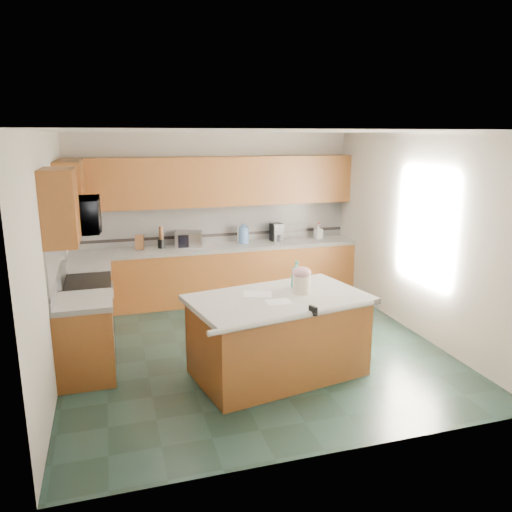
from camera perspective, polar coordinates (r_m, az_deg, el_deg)
name	(u,v)px	position (r m, az deg, el deg)	size (l,w,h in m)	color
floor	(253,347)	(6.52, -0.40, -10.41)	(4.60, 4.60, 0.00)	black
ceiling	(252,131)	(5.95, -0.44, 14.06)	(4.60, 4.60, 0.00)	white
wall_back	(214,216)	(8.31, -4.87, 4.54)	(4.60, 0.04, 2.70)	silver
wall_front	(334,305)	(4.00, 8.88, -5.59)	(4.60, 0.04, 2.70)	silver
wall_left	(49,258)	(5.91, -22.60, -0.20)	(0.04, 4.60, 2.70)	silver
wall_right	(417,235)	(7.08, 17.94, 2.34)	(0.04, 4.60, 2.70)	silver
back_base_cab	(219,275)	(8.20, -4.28, -2.15)	(4.60, 0.60, 0.86)	#451F09
back_countertop	(218,247)	(8.09, -4.34, 0.98)	(4.60, 0.64, 0.06)	silver
back_upper_cab	(215,181)	(8.06, -4.68, 8.49)	(4.60, 0.33, 0.78)	#451F09
back_backsplash	(214,223)	(8.30, -4.81, 3.73)	(4.60, 0.02, 0.63)	silver
back_accent_band	(214,235)	(8.33, -4.77, 2.40)	(4.60, 0.01, 0.05)	black
left_base_cab_rear	(89,299)	(7.36, -18.50, -4.69)	(0.60, 0.82, 0.86)	#451F09
left_counter_rear	(87,267)	(7.24, -18.77, -1.23)	(0.64, 0.82, 0.06)	silver
left_base_cab_front	(86,341)	(5.92, -18.90, -9.20)	(0.60, 0.72, 0.86)	#451F09
left_counter_front	(82,302)	(5.77, -19.25, -4.98)	(0.64, 0.72, 0.06)	silver
left_backsplash	(57,256)	(6.46, -21.76, -0.05)	(0.02, 2.30, 0.63)	silver
left_accent_band	(59,272)	(6.51, -21.55, -1.72)	(0.01, 2.30, 0.05)	black
left_upper_cab_rear	(70,190)	(7.20, -20.46, 7.08)	(0.33, 1.09, 0.78)	#451F09
left_upper_cab_front	(60,207)	(5.55, -21.49, 5.29)	(0.33, 0.72, 0.78)	#451F09
range_body	(88,318)	(6.61, -18.69, -6.69)	(0.60, 0.76, 0.88)	#B7B7BC
range_oven_door	(112,318)	(6.62, -16.14, -6.86)	(0.02, 0.68, 0.55)	black
range_cooktop	(85,282)	(6.47, -19.00, -2.87)	(0.62, 0.78, 0.04)	black
range_handle	(112,289)	(6.50, -16.10, -3.70)	(0.02, 0.02, 0.66)	#B7B7BC
range_backguard	(61,275)	(6.46, -21.38, -1.99)	(0.06, 0.76, 0.18)	#B7B7BC
microwave	(79,215)	(6.30, -19.58, 4.42)	(0.73, 0.50, 0.41)	#B7B7BC
island_base	(278,338)	(5.70, 2.55, -9.35)	(1.82, 1.04, 0.86)	#451F09
island_top	(279,299)	(5.54, 2.60, -4.96)	(1.92, 1.14, 0.06)	silver
island_bullnose	(297,317)	(5.04, 4.73, -6.93)	(0.06, 0.06, 1.92)	silver
treat_jar	(301,284)	(5.65, 5.20, -3.23)	(0.20, 0.20, 0.21)	#F1E2C6
treat_jar_lid	(302,273)	(5.61, 5.23, -1.90)	(0.22, 0.22, 0.13)	#D0939B
treat_jar_knob	(302,269)	(5.60, 5.24, -1.44)	(0.02, 0.02, 0.07)	tan
treat_jar_knob_end_l	(299,269)	(5.58, 4.90, -1.47)	(0.04, 0.04, 0.04)	tan
treat_jar_knob_end_r	(305,268)	(5.61, 5.57, -1.41)	(0.04, 0.04, 0.04)	tan
soap_bottle_island	(296,275)	(5.81, 4.63, -2.14)	(0.12, 0.12, 0.32)	#26AFA3
paper_sheet_a	(278,302)	(5.37, 2.59, -5.23)	(0.27, 0.20, 0.00)	white
paper_sheet_b	(258,294)	(5.61, 0.17, -4.38)	(0.32, 0.24, 0.00)	white
clamp_body	(313,311)	(5.10, 6.54, -6.22)	(0.03, 0.10, 0.09)	black
clamp_handle	(315,315)	(5.06, 6.81, -6.66)	(0.02, 0.02, 0.07)	black
knife_block	(139,242)	(7.95, -13.18, 1.51)	(0.13, 0.11, 0.23)	#472814
utensil_crock	(161,244)	(8.01, -10.76, 1.40)	(0.11, 0.11, 0.14)	black
utensil_bundle	(161,233)	(7.98, -10.81, 2.62)	(0.07, 0.07, 0.21)	#472814
toaster_oven	(189,239)	(8.02, -7.70, 1.89)	(0.42, 0.28, 0.24)	#B7B7BC
toaster_oven_door	(190,241)	(7.89, -7.55, 1.70)	(0.38, 0.01, 0.20)	black
paper_towel	(241,235)	(8.24, -1.72, 2.45)	(0.12, 0.12, 0.28)	white
paper_towel_base	(241,242)	(8.27, -1.72, 1.56)	(0.18, 0.18, 0.01)	#B7B7BC
water_jug	(244,235)	(8.21, -1.42, 2.42)	(0.17, 0.17, 0.28)	#5982C2
water_jug_neck	(244,225)	(8.18, -1.42, 3.51)	(0.08, 0.08, 0.04)	#5982C2
coffee_maker	(277,232)	(8.39, 2.36, 2.73)	(0.18, 0.19, 0.30)	black
coffee_carafe	(277,238)	(8.37, 2.46, 2.09)	(0.12, 0.12, 0.12)	black
soap_bottle_back	(318,231)	(8.64, 7.15, 2.81)	(0.12, 0.12, 0.26)	white
soap_back_cap	(319,223)	(8.61, 7.17, 3.74)	(0.02, 0.02, 0.03)	red
window_light_proxy	(425,226)	(6.88, 18.76, 3.24)	(0.02, 1.40, 1.10)	white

